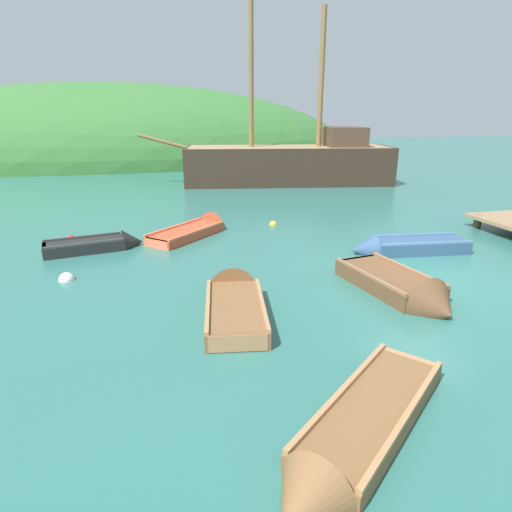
# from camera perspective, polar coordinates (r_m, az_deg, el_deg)

# --- Properties ---
(ground_plane) EXTENTS (120.00, 120.00, 0.00)m
(ground_plane) POSITION_cam_1_polar(r_m,az_deg,el_deg) (12.12, 21.37, -2.50)
(ground_plane) COLOR #2D6B60
(shore_hill) EXTENTS (47.17, 23.76, 13.41)m
(shore_hill) POSITION_cam_1_polar(r_m,az_deg,el_deg) (43.85, -18.42, 12.25)
(shore_hill) COLOR #387033
(shore_hill) RESTS_ON ground
(sailing_ship) EXTENTS (14.91, 5.71, 11.26)m
(sailing_ship) POSITION_cam_1_polar(r_m,az_deg,el_deg) (26.47, 4.51, 11.48)
(sailing_ship) COLOR #38281E
(sailing_ship) RESTS_ON ground
(rowboat_near_dock) EXTENTS (3.38, 3.31, 1.06)m
(rowboat_near_dock) POSITION_cam_1_polar(r_m,az_deg,el_deg) (15.44, -7.70, 3.33)
(rowboat_near_dock) COLOR #C64C2D
(rowboat_near_dock) RESTS_ON ground
(rowboat_outer_right) EXTENTS (1.68, 3.35, 1.13)m
(rowboat_outer_right) POSITION_cam_1_polar(r_m,az_deg,el_deg) (9.43, -2.91, -6.34)
(rowboat_outer_right) COLOR brown
(rowboat_outer_right) RESTS_ON ground
(rowboat_center) EXTENTS (3.05, 1.41, 0.86)m
(rowboat_center) POSITION_cam_1_polar(r_m,az_deg,el_deg) (14.29, -20.14, 1.23)
(rowboat_center) COLOR black
(rowboat_center) RESTS_ON ground
(rowboat_far) EXTENTS (3.64, 3.18, 0.95)m
(rowboat_far) POSITION_cam_1_polar(r_m,az_deg,el_deg) (6.11, 12.72, -22.91)
(rowboat_far) COLOR brown
(rowboat_far) RESTS_ON ground
(rowboat_portside) EXTENTS (3.69, 1.44, 0.98)m
(rowboat_portside) POSITION_cam_1_polar(r_m,az_deg,el_deg) (13.91, 18.91, 0.99)
(rowboat_portside) COLOR #335175
(rowboat_portside) RESTS_ON ground
(rowboat_outer_left) EXTENTS (1.73, 3.48, 1.20)m
(rowboat_outer_left) POSITION_cam_1_polar(r_m,az_deg,el_deg) (10.60, 18.95, -4.38)
(rowboat_outer_left) COLOR brown
(rowboat_outer_left) RESTS_ON ground
(buoy_red) EXTENTS (0.29, 0.29, 0.29)m
(buoy_red) POSITION_cam_1_polar(r_m,az_deg,el_deg) (15.93, -23.39, 2.12)
(buoy_red) COLOR red
(buoy_red) RESTS_ON ground
(buoy_white) EXTENTS (0.40, 0.40, 0.40)m
(buoy_white) POSITION_cam_1_polar(r_m,az_deg,el_deg) (12.05, -23.84, -2.93)
(buoy_white) COLOR white
(buoy_white) RESTS_ON ground
(buoy_yellow) EXTENTS (0.30, 0.30, 0.30)m
(buoy_yellow) POSITION_cam_1_polar(r_m,az_deg,el_deg) (16.53, 2.29, 4.20)
(buoy_yellow) COLOR yellow
(buoy_yellow) RESTS_ON ground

